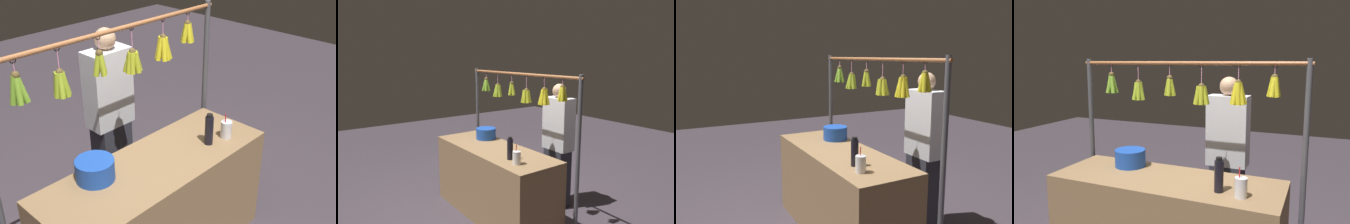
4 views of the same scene
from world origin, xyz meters
The scene contains 6 objects.
market_counter centered at (0.00, 0.00, 0.43)m, with size 1.77×0.62×0.86m, color olive.
display_rack centered at (-0.01, -0.37, 1.30)m, with size 2.01×0.14×1.77m.
water_bottle centered at (-0.45, 0.10, 0.98)m, with size 0.06×0.06×0.25m.
blue_bucket centered at (0.41, -0.15, 0.93)m, with size 0.26×0.26×0.14m, color #1D49B1.
drink_cup centered at (-0.61, 0.14, 0.93)m, with size 0.08×0.08×0.20m.
vendor_person centered at (-0.26, -0.82, 0.79)m, with size 0.38×0.21×1.60m.
Camera 1 is at (1.76, 1.80, 2.54)m, focal length 46.31 mm.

